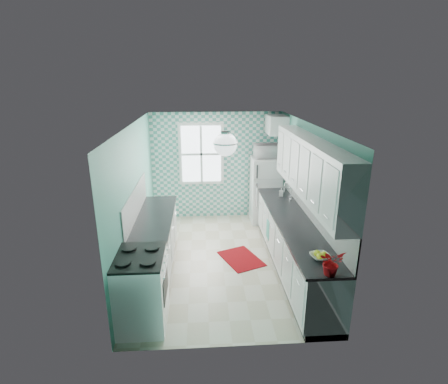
{
  "coord_description": "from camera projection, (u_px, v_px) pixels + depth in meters",
  "views": [
    {
      "loc": [
        -0.35,
        -5.77,
        3.24
      ],
      "look_at": [
        0.05,
        0.25,
        1.25
      ],
      "focal_mm": 28.0,
      "sensor_mm": 36.0,
      "label": 1
    }
  ],
  "objects": [
    {
      "name": "rug",
      "position": [
        241.0,
        259.0,
        6.53
      ],
      "size": [
        0.89,
        1.03,
        0.01
      ],
      "primitive_type": "cube",
      "rotation": [
        0.0,
        0.0,
        0.39
      ],
      "color": "maroon",
      "rests_on": "floor"
    },
    {
      "name": "upper_cabinets_right",
      "position": [
        310.0,
        168.0,
        5.42
      ],
      "size": [
        0.33,
        3.2,
        0.9
      ],
      "primitive_type": "cube",
      "color": "silver",
      "rests_on": "wall_right"
    },
    {
      "name": "accent_wall",
      "position": [
        216.0,
        166.0,
        8.18
      ],
      "size": [
        3.0,
        0.01,
        2.5
      ],
      "primitive_type": "cube",
      "color": "teal",
      "rests_on": "wall_back"
    },
    {
      "name": "soap_bottle",
      "position": [
        281.0,
        192.0,
        7.06
      ],
      "size": [
        0.09,
        0.09,
        0.17
      ],
      "primitive_type": "imported",
      "rotation": [
        0.0,
        0.0,
        -0.2
      ],
      "color": "#9FB2BE",
      "rests_on": "countertop_right"
    },
    {
      "name": "backsplash_right",
      "position": [
        312.0,
        206.0,
        5.84
      ],
      "size": [
        0.02,
        3.6,
        0.51
      ],
      "primitive_type": "cube",
      "color": "white",
      "rests_on": "wall_right"
    },
    {
      "name": "countertop_right",
      "position": [
        293.0,
        221.0,
        5.91
      ],
      "size": [
        0.63,
        3.6,
        0.04
      ],
      "primitive_type": "cube",
      "color": "black",
      "rests_on": "base_cabinets_right"
    },
    {
      "name": "stove",
      "position": [
        141.0,
        289.0,
        4.71
      ],
      "size": [
        0.67,
        0.83,
        1.01
      ],
      "rotation": [
        0.0,
        0.0,
        -0.02
      ],
      "color": "silver",
      "rests_on": "floor"
    },
    {
      "name": "wall_front",
      "position": [
        234.0,
        259.0,
        4.02
      ],
      "size": [
        3.0,
        0.02,
        2.5
      ],
      "primitive_type": "cube",
      "color": "#55A995",
      "rests_on": "floor"
    },
    {
      "name": "countertop_left",
      "position": [
        154.0,
        217.0,
        6.07
      ],
      "size": [
        0.63,
        2.15,
        0.04
      ],
      "primitive_type": "cube",
      "color": "black",
      "rests_on": "base_cabinets_left"
    },
    {
      "name": "fruit_bowl",
      "position": [
        320.0,
        257.0,
        4.64
      ],
      "size": [
        0.3,
        0.3,
        0.06
      ],
      "primitive_type": "imported",
      "rotation": [
        0.0,
        0.0,
        0.18
      ],
      "color": "silver",
      "rests_on": "countertop_right"
    },
    {
      "name": "sink",
      "position": [
        282.0,
        202.0,
        6.8
      ],
      "size": [
        0.48,
        0.4,
        0.53
      ],
      "rotation": [
        0.0,
        0.0,
        0.01
      ],
      "color": "silver",
      "rests_on": "countertop_right"
    },
    {
      "name": "ceiling",
      "position": [
        222.0,
        124.0,
        5.71
      ],
      "size": [
        3.0,
        4.4,
        0.02
      ],
      "primitive_type": "cube",
      "color": "white",
      "rests_on": "wall_back"
    },
    {
      "name": "ceiling_light",
      "position": [
        225.0,
        144.0,
        5.02
      ],
      "size": [
        0.34,
        0.34,
        0.35
      ],
      "color": "silver",
      "rests_on": "ceiling"
    },
    {
      "name": "microwave",
      "position": [
        267.0,
        151.0,
        7.76
      ],
      "size": [
        0.57,
        0.4,
        0.3
      ],
      "primitive_type": "imported",
      "rotation": [
        0.0,
        0.0,
        3.2
      ],
      "color": "white",
      "rests_on": "fridge"
    },
    {
      "name": "floor",
      "position": [
        222.0,
        260.0,
        6.51
      ],
      "size": [
        3.0,
        4.4,
        0.02
      ],
      "primitive_type": "cube",
      "color": "beige",
      "rests_on": "ground"
    },
    {
      "name": "fridge",
      "position": [
        265.0,
        190.0,
        8.05
      ],
      "size": [
        0.66,
        0.66,
        1.52
      ],
      "rotation": [
        0.0,
        0.0,
        -0.0
      ],
      "color": "white",
      "rests_on": "floor"
    },
    {
      "name": "upper_cabinet_fridge",
      "position": [
        276.0,
        125.0,
        7.61
      ],
      "size": [
        0.4,
        0.74,
        0.4
      ],
      "primitive_type": "cube",
      "color": "silver",
      "rests_on": "wall_right"
    },
    {
      "name": "wall_left",
      "position": [
        135.0,
        198.0,
        6.02
      ],
      "size": [
        0.02,
        4.4,
        2.5
      ],
      "primitive_type": "cube",
      "color": "#55A995",
      "rests_on": "floor"
    },
    {
      "name": "backsplash_left",
      "position": [
        136.0,
        203.0,
        5.96
      ],
      "size": [
        0.02,
        2.15,
        0.51
      ],
      "primitive_type": "cube",
      "color": "white",
      "rests_on": "wall_left"
    },
    {
      "name": "potted_plant",
      "position": [
        331.0,
        263.0,
        4.23
      ],
      "size": [
        0.36,
        0.34,
        0.32
      ],
      "primitive_type": "imported",
      "rotation": [
        0.0,
        0.0,
        0.4
      ],
      "color": "#B61C30",
      "rests_on": "countertop_right"
    },
    {
      "name": "window",
      "position": [
        201.0,
        154.0,
        8.04
      ],
      "size": [
        1.04,
        0.05,
        1.44
      ],
      "color": "white",
      "rests_on": "wall_back"
    },
    {
      "name": "wall_back",
      "position": [
        216.0,
        166.0,
        8.2
      ],
      "size": [
        3.0,
        0.02,
        2.5
      ],
      "primitive_type": "cube",
      "color": "#55A995",
      "rests_on": "floor"
    },
    {
      "name": "wall_right",
      "position": [
        307.0,
        195.0,
        6.2
      ],
      "size": [
        0.02,
        4.4,
        2.5
      ],
      "primitive_type": "cube",
      "color": "#55A995",
      "rests_on": "floor"
    },
    {
      "name": "base_cabinets_left",
      "position": [
        155.0,
        242.0,
        6.22
      ],
      "size": [
        0.6,
        2.15,
        0.9
      ],
      "primitive_type": "cube",
      "color": "white",
      "rests_on": "floor"
    },
    {
      "name": "dish_towel",
      "position": [
        268.0,
        230.0,
        6.64
      ],
      "size": [
        0.1,
        0.23,
        0.36
      ],
      "primitive_type": "cube",
      "rotation": [
        0.0,
        0.0,
        -0.37
      ],
      "color": "#58B99C",
      "rests_on": "base_cabinets_right"
    },
    {
      "name": "base_cabinets_right",
      "position": [
        292.0,
        246.0,
        6.06
      ],
      "size": [
        0.6,
        3.6,
        0.9
      ],
      "primitive_type": "cube",
      "color": "white",
      "rests_on": "floor"
    }
  ]
}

